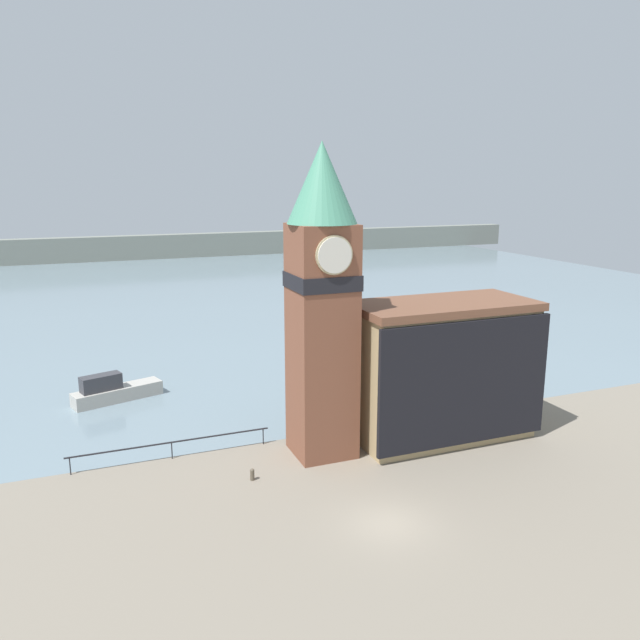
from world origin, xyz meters
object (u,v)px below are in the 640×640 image
Objects in this scene: clock_tower at (322,295)px; pier_building at (442,370)px; boat_near at (113,391)px; mooring_bollard_near at (252,474)px.

clock_tower reaches higher than pier_building.
boat_near is (-19.59, 14.65, -3.68)m from pier_building.
boat_near is at bearing 128.67° from clock_tower.
mooring_bollard_near is (6.37, -16.27, -0.44)m from boat_near.
clock_tower reaches higher than mooring_bollard_near.
pier_building is at bearing -2.85° from clock_tower.
clock_tower is 20.37m from boat_near.
mooring_bollard_near is (-5.03, -2.03, -9.52)m from clock_tower.
pier_building is at bearing 6.98° from mooring_bollard_near.
pier_building reaches higher than mooring_bollard_near.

